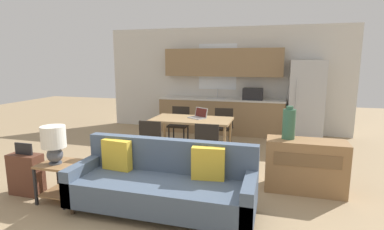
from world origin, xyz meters
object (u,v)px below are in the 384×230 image
suitcase (26,174)px  side_table (60,175)px  vase (289,124)px  dining_chair_far_left (179,123)px  couch (163,184)px  dining_chair_near_right (208,143)px  dining_chair_far_right (223,125)px  dining_table (192,122)px  credenza (305,166)px  laptop (199,115)px  dining_chair_near_left (153,139)px  refrigerator (306,100)px  table_lamp (54,141)px

suitcase → side_table: bearing=-3.0°
vase → dining_chair_far_left: size_ratio=0.57×
couch → dining_chair_near_right: size_ratio=2.75×
dining_chair_near_right → dining_chair_far_right: bearing=-92.3°
dining_table → credenza: bearing=-30.6°
side_table → dining_chair_near_right: size_ratio=0.63×
dining_chair_near_right → laptop: laptop is taller
dining_table → side_table: dining_table is taller
dining_chair_far_right → dining_chair_near_left: bearing=-125.6°
credenza → laptop: bearing=145.6°
refrigerator → dining_table: size_ratio=1.21×
couch → credenza: bearing=31.5°
dining_table → couch: bearing=-83.0°
couch → dining_chair_far_left: couch is taller
refrigerator → vase: 3.14m
table_lamp → suitcase: table_lamp is taller
credenza → laptop: size_ratio=2.67×
table_lamp → vase: bearing=23.5°
dining_chair_far_left → dining_chair_near_right: bearing=-57.5°
credenza → suitcase: 3.91m
dining_table → laptop: (0.11, 0.11, 0.11)m
side_table → suitcase: size_ratio=0.71×
credenza → vase: vase is taller
dining_chair_far_right → suitcase: (-2.21, -3.09, -0.18)m
couch → side_table: (-1.41, -0.13, 0.02)m
credenza → dining_chair_far_left: 3.15m
dining_table → dining_chair_far_right: 0.91m
couch → table_lamp: size_ratio=4.53×
couch → dining_chair_near_right: bearing=81.7°
refrigerator → table_lamp: refrigerator is taller
dining_chair_near_left → table_lamp: bearing=67.3°
dining_chair_far_left → dining_chair_near_left: 1.49m
credenza → dining_chair_near_left: size_ratio=1.32×
laptop → dining_chair_far_left: bearing=166.3°
refrigerator → dining_chair_near_left: 3.87m
table_lamp → dining_chair_near_left: table_lamp is taller
dining_chair_far_right → laptop: laptop is taller
refrigerator → credenza: refrigerator is taller
couch → suitcase: 2.00m
dining_chair_far_right → credenza: bearing=-54.2°
dining_table → dining_chair_far_left: (-0.50, 0.72, -0.19)m
table_lamp → dining_chair_near_left: (0.66, 1.66, -0.35)m
credenza → dining_chair_near_right: dining_chair_near_right is taller
refrigerator → credenza: 3.19m
side_table → credenza: credenza is taller
dining_chair_far_right → dining_chair_near_right: bearing=-92.3°
dining_table → refrigerator: bearing=41.0°
refrigerator → dining_chair_far_left: size_ratio=2.26×
couch → refrigerator: bearing=64.9°
credenza → dining_chair_near_right: bearing=163.4°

